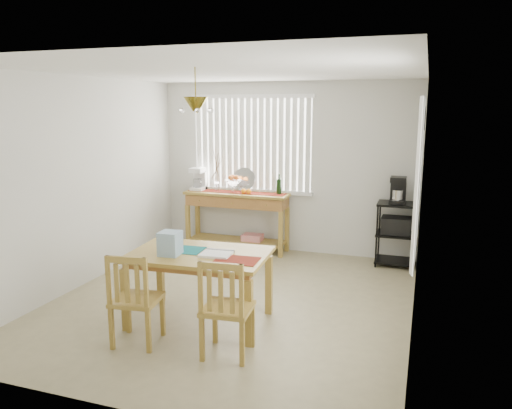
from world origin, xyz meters
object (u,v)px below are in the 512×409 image
at_px(dining_table, 199,261).
at_px(chair_left, 135,300).
at_px(cart_items, 398,191).
at_px(chair_right, 226,309).
at_px(sideboard, 238,207).
at_px(wire_cart, 396,228).

relative_size(dining_table, chair_left, 1.60).
relative_size(cart_items, chair_right, 0.40).
relative_size(sideboard, wire_cart, 1.81).
height_order(wire_cart, cart_items, cart_items).
bearing_deg(cart_items, dining_table, -124.33).
height_order(wire_cart, dining_table, wire_cart).
height_order(dining_table, chair_right, chair_right).
height_order(cart_items, chair_right, cart_items).
bearing_deg(chair_left, sideboard, 94.02).
distance_m(sideboard, wire_cart, 2.40).
bearing_deg(sideboard, chair_right, -70.72).
xyz_separation_m(sideboard, dining_table, (0.59, -2.64, -0.02)).
xyz_separation_m(chair_left, chair_right, (0.90, 0.06, 0.01)).
xyz_separation_m(wire_cart, chair_right, (-1.26, -3.23, -0.09)).
relative_size(chair_left, chair_right, 0.98).
distance_m(cart_items, chair_right, 3.54).
bearing_deg(cart_items, chair_right, -111.28).
distance_m(chair_left, chair_right, 0.90).
distance_m(dining_table, chair_right, 0.84).
bearing_deg(chair_right, wire_cart, 68.67).
relative_size(sideboard, chair_right, 1.76).
distance_m(wire_cart, cart_items, 0.53).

